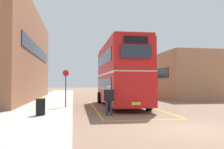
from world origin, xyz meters
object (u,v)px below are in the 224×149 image
at_px(double_decker_bus, 120,74).
at_px(litter_bin, 41,106).
at_px(pedestrian_boarding, 109,98).
at_px(bus_stop_sign, 66,84).
at_px(single_deck_bus, 129,84).

relative_size(double_decker_bus, litter_bin, 11.22).
bearing_deg(pedestrian_boarding, double_decker_bus, 72.24).
xyz_separation_m(litter_bin, bus_stop_sign, (1.14, 4.21, 1.10)).
xyz_separation_m(pedestrian_boarding, bus_stop_sign, (-2.45, 4.00, 0.72)).
bearing_deg(single_deck_bus, pedestrian_boarding, -105.74).
relative_size(double_decker_bus, single_deck_bus, 0.99).
xyz_separation_m(single_deck_bus, bus_stop_sign, (-8.99, -19.19, 0.05)).
xyz_separation_m(single_deck_bus, pedestrian_boarding, (-6.54, -23.18, -0.67)).
height_order(double_decker_bus, litter_bin, double_decker_bus).
distance_m(double_decker_bus, single_deck_bus, 18.74).
distance_m(double_decker_bus, pedestrian_boarding, 5.59).
distance_m(double_decker_bus, bus_stop_sign, 4.33).
bearing_deg(pedestrian_boarding, single_deck_bus, 74.26).
bearing_deg(bus_stop_sign, double_decker_bus, 15.37).
bearing_deg(double_decker_bus, bus_stop_sign, -164.63).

